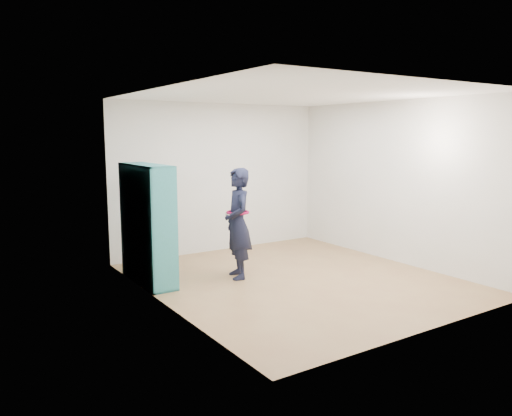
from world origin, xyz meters
TOP-DOWN VIEW (x-y plane):
  - floor at (0.00, 0.00)m, footprint 4.50×4.50m
  - ceiling at (0.00, 0.00)m, footprint 4.50×4.50m
  - wall_left at (-2.00, 0.00)m, footprint 0.02×4.50m
  - wall_right at (2.00, 0.00)m, footprint 0.02×4.50m
  - wall_back at (0.00, 2.25)m, footprint 4.00×0.02m
  - wall_front at (0.00, -2.25)m, footprint 4.00×0.02m
  - bookshelf at (-1.84, 1.06)m, footprint 0.36×1.24m
  - person at (-0.64, 0.56)m, footprint 0.52×0.66m
  - smartphone at (-0.77, 0.68)m, footprint 0.03×0.10m

SIDE VIEW (x-z plane):
  - floor at x=0.00m, z-range 0.00..0.00m
  - person at x=-0.64m, z-range 0.00..1.60m
  - bookshelf at x=-1.84m, z-range -0.02..1.64m
  - smartphone at x=-0.77m, z-range 0.84..0.97m
  - wall_left at x=-2.00m, z-range 0.00..2.60m
  - wall_right at x=2.00m, z-range 0.00..2.60m
  - wall_back at x=0.00m, z-range 0.00..2.60m
  - wall_front at x=0.00m, z-range 0.00..2.60m
  - ceiling at x=0.00m, z-range 2.60..2.60m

